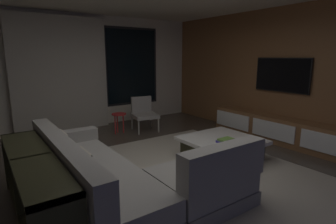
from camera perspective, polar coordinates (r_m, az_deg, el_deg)
The scene contains 12 objects.
floor at distance 4.00m, azimuth 0.58°, elevation -13.82°, with size 9.20×9.20×0.00m, color #473D33.
back_wall_with_window at distance 6.87m, azimuth -17.90°, elevation 7.97°, with size 6.60×0.30×2.70m.
media_wall at distance 5.96m, azimuth 25.47°, elevation 6.97°, with size 0.12×7.80×2.70m.
area_rug at distance 4.13m, azimuth 5.47°, elevation -12.97°, with size 3.20×3.80×0.01m, color #ADA391.
sectional_couch at distance 3.36m, azimuth -9.69°, elevation -13.73°, with size 1.98×2.50×0.82m.
coffee_table at distance 4.73m, azimuth 11.22°, elevation -7.50°, with size 1.16×1.16×0.36m.
book_stack_on_coffee_table at distance 4.46m, azimuth 12.00°, elevation -5.93°, with size 0.25×0.20×0.07m.
accent_chair_near_window at distance 6.40m, azimuth -5.17°, elevation 0.03°, with size 0.63×0.65×0.78m.
side_stool at distance 6.19m, azimuth -10.31°, elevation -1.09°, with size 0.32×0.32×0.46m.
media_console at distance 5.91m, azimuth 22.70°, elevation -3.65°, with size 0.46×3.10×0.52m.
mounted_tv at distance 5.99m, azimuth 22.87°, elevation 7.21°, with size 0.05×1.19×0.69m.
console_table_behind_couch at distance 3.19m, azimuth -26.22°, elevation -13.74°, with size 0.40×2.10×0.74m.
Camera 1 is at (-2.11, -2.93, 1.72)m, focal length 28.95 mm.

